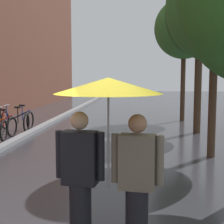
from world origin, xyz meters
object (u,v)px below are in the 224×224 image
at_px(street_tree_3, 184,29).
at_px(parked_bicycle_7, 17,120).
at_px(street_tree_1, 216,7).
at_px(street_tree_2, 200,14).
at_px(parked_bicycle_6, 13,122).
at_px(couple_under_umbrella, 108,134).

relative_size(street_tree_3, parked_bicycle_7, 5.03).
distance_m(street_tree_1, street_tree_2, 3.64).
xyz_separation_m(parked_bicycle_6, couple_under_umbrella, (4.34, -7.97, 1.05)).
xyz_separation_m(street_tree_1, street_tree_2, (0.21, 3.60, 0.46)).
bearing_deg(parked_bicycle_7, street_tree_3, 24.39).
bearing_deg(street_tree_2, parked_bicycle_6, -175.20).
relative_size(parked_bicycle_6, couple_under_umbrella, 0.54).
distance_m(street_tree_2, street_tree_3, 3.23).
bearing_deg(street_tree_1, street_tree_3, 89.51).
relative_size(street_tree_3, couple_under_umbrella, 2.67).
bearing_deg(street_tree_3, parked_bicycle_7, -155.61).
bearing_deg(street_tree_3, street_tree_2, -87.30).
distance_m(street_tree_3, parked_bicycle_7, 8.23).
bearing_deg(parked_bicycle_7, street_tree_1, -29.97).
distance_m(street_tree_2, parked_bicycle_6, 7.75).
bearing_deg(parked_bicycle_7, couple_under_umbrella, -63.03).
bearing_deg(parked_bicycle_6, street_tree_2, 4.80).
bearing_deg(parked_bicycle_6, couple_under_umbrella, -61.45).
bearing_deg(street_tree_1, street_tree_2, 86.66).
relative_size(street_tree_1, parked_bicycle_6, 4.59).
bearing_deg(parked_bicycle_7, street_tree_2, -1.73).
xyz_separation_m(street_tree_2, street_tree_3, (-0.15, 3.23, -0.07)).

